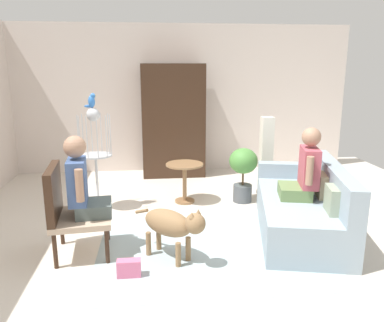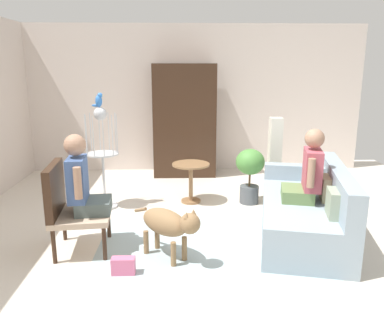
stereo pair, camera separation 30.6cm
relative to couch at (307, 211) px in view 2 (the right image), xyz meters
name	(u,v)px [view 2 (the right image)]	position (x,y,z in m)	size (l,w,h in m)	color
ground_plane	(196,246)	(-1.32, -0.24, -0.31)	(8.11, 8.11, 0.00)	beige
back_wall	(189,99)	(-1.32, 3.20, 1.06)	(6.61, 0.12, 2.74)	silver
area_rug	(208,250)	(-1.19, -0.36, -0.30)	(2.45, 1.90, 0.01)	#9EB2B7
couch	(307,211)	(0.00, 0.00, 0.00)	(1.30, 2.04, 0.84)	#8EA0AD
armchair	(68,203)	(-2.70, -0.29, 0.24)	(0.67, 0.72, 0.97)	#382316
person_on_couch	(308,172)	(-0.04, -0.02, 0.48)	(0.50, 0.57, 0.84)	#637F4B
person_on_armchair	(82,181)	(-2.54, -0.27, 0.48)	(0.46, 0.54, 0.86)	#4B5755
round_end_table	(191,175)	(-1.34, 1.24, 0.10)	(0.55, 0.55, 0.59)	olive
dog	(168,223)	(-1.62, -0.52, 0.09)	(0.71, 0.68, 0.61)	olive
bird_cage_stand	(102,153)	(-2.58, 1.07, 0.48)	(0.45, 0.45, 1.43)	silver
parrot	(99,100)	(-2.59, 1.07, 1.22)	(0.17, 0.10, 0.19)	blue
potted_plant	(250,170)	(-0.48, 1.17, 0.20)	(0.42, 0.42, 0.81)	#4C5156
column_lamp	(274,158)	(-0.06, 1.44, 0.30)	(0.20, 0.20, 1.23)	#4C4742
armoire_cabinet	(184,121)	(-1.41, 2.79, 0.71)	(1.12, 0.56, 2.03)	#382316
handbag	(123,266)	(-2.05, -0.81, -0.22)	(0.23, 0.10, 0.17)	#D8668C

